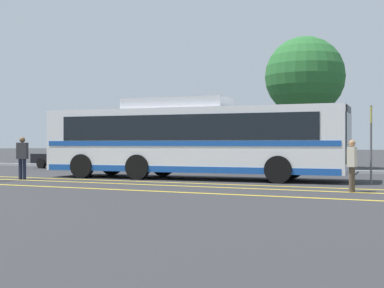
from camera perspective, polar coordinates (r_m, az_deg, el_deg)
ground_plane at (r=22.01m, az=-1.75°, el=-3.69°), size 220.00×220.00×0.00m
lane_strip_0 at (r=19.80m, az=-2.69°, el=-4.10°), size 32.25×0.20×0.01m
lane_strip_1 at (r=18.68m, az=-4.52°, el=-4.35°), size 32.25×0.20×0.01m
lane_strip_2 at (r=16.87m, az=-8.07°, el=-4.82°), size 32.25×0.20×0.01m
curb_strip at (r=28.09m, az=5.88°, el=-2.73°), size 40.25×0.36×0.15m
transit_bus at (r=21.73m, az=-0.05°, el=0.59°), size 12.70×3.48×3.28m
parked_car_0 at (r=31.91m, az=-12.87°, el=-1.26°), size 4.28×2.11×1.41m
parked_car_1 at (r=29.20m, az=-4.61°, el=-1.45°), size 4.34×1.98×1.30m
parked_car_2 at (r=26.37m, az=6.72°, el=-1.41°), size 3.93×1.85×1.53m
pedestrian_1 at (r=22.34m, az=-17.65°, el=-1.16°), size 0.46×0.33×1.70m
pedestrian_2 at (r=16.49m, az=16.69°, el=-1.93°), size 0.24×0.43×1.54m
bus_stop_sign at (r=19.56m, az=18.56°, el=0.90°), size 0.07×0.40×2.76m
tree_0 at (r=31.94m, az=11.95°, el=7.05°), size 4.62×4.62×7.65m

